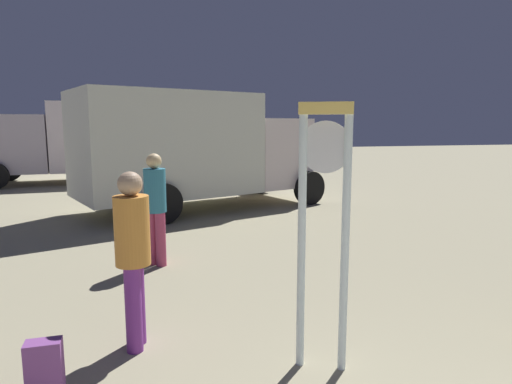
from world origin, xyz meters
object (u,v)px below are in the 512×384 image
standing_clock (324,209)px  box_truck_far (89,139)px  backpack (45,370)px  person_distant (155,204)px  box_truck_near (192,147)px  person_near_clock (133,251)px

standing_clock → box_truck_far: (-3.15, 14.46, 0.19)m
backpack → person_distant: person_distant is taller
person_distant → box_truck_far: box_truck_far is taller
person_distant → box_truck_near: size_ratio=0.26×
box_truck_far → person_distant: bearing=-80.3°
standing_clock → backpack: bearing=176.6°
backpack → box_truck_near: size_ratio=0.07×
box_truck_near → box_truck_far: box_truck_far is taller
backpack → person_distant: bearing=72.4°
person_near_clock → box_truck_near: bearing=78.2°
standing_clock → person_distant: standing_clock is taller
standing_clock → person_near_clock: (-1.57, 0.79, -0.47)m
backpack → box_truck_far: bearing=93.6°
person_near_clock → box_truck_near: size_ratio=0.26×
person_distant → box_truck_far: bearing=99.7°
backpack → box_truck_far: box_truck_far is taller
standing_clock → box_truck_near: 7.80m
person_distant → person_near_clock: bearing=-97.3°
box_truck_near → standing_clock: bearing=-89.2°
standing_clock → backpack: 2.56m
standing_clock → person_distant: (-1.24, 3.33, -0.47)m
person_near_clock → box_truck_far: 13.77m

